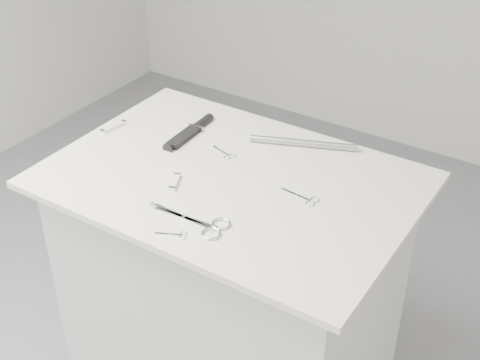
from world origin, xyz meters
The scene contains 10 objects.
plinth centered at (0.00, 0.00, 0.45)m, with size 0.90×0.60×0.90m, color silver.
display_board centered at (0.00, 0.00, 0.91)m, with size 1.00×0.70×0.02m, color beige.
large_shears centered at (0.07, -0.22, 0.92)m, with size 0.22×0.10×0.01m.
embroidery_scissors_a centered at (0.22, 0.02, 0.92)m, with size 0.11×0.05×0.00m.
embroidery_scissors_b centered at (-0.08, 0.09, 0.92)m, with size 0.09×0.05×0.00m.
tiny_scissors centered at (0.03, -0.29, 0.92)m, with size 0.08×0.05×0.00m.
sheathed_knife centered at (-0.24, 0.14, 0.93)m, with size 0.05×0.22×0.03m.
pocket_knife_a centered at (-0.46, 0.03, 0.93)m, with size 0.03×0.10×0.01m.
pocket_knife_b centered at (-0.11, -0.11, 0.92)m, with size 0.05×0.08×0.01m.
metal_rail centered at (0.09, 0.26, 0.93)m, with size 0.02×0.02×0.32m, color gray.
Camera 1 is at (0.85, -1.27, 1.92)m, focal length 50.00 mm.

